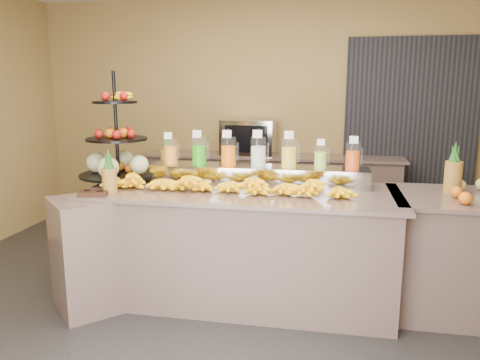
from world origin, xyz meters
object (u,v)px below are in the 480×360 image
(condiment_caddy, at_px, (94,193))
(right_fruit_pile, at_px, (479,188))
(pitcher_tray, at_px, (258,175))
(fruit_stand, at_px, (123,154))
(banana_heap, at_px, (220,183))
(oven_warmer, at_px, (249,137))

(condiment_caddy, relative_size, right_fruit_pile, 0.45)
(pitcher_tray, relative_size, right_fruit_pile, 3.91)
(fruit_stand, bearing_deg, banana_heap, -19.71)
(right_fruit_pile, height_order, oven_warmer, oven_warmer)
(fruit_stand, xyz_separation_m, oven_warmer, (0.82, 1.78, -0.03))
(fruit_stand, xyz_separation_m, condiment_caddy, (0.01, -0.56, -0.22))
(condiment_caddy, xyz_separation_m, right_fruit_pile, (2.87, 0.43, 0.06))
(pitcher_tray, relative_size, oven_warmer, 2.93)
(fruit_stand, distance_m, condiment_caddy, 0.60)
(banana_heap, xyz_separation_m, oven_warmer, (-0.11, 2.01, 0.14))
(oven_warmer, bearing_deg, fruit_stand, -112.22)
(pitcher_tray, relative_size, fruit_stand, 1.95)
(banana_heap, xyz_separation_m, right_fruit_pile, (1.95, 0.11, 0.01))
(banana_heap, height_order, right_fruit_pile, right_fruit_pile)
(right_fruit_pile, bearing_deg, condiment_caddy, -171.48)
(pitcher_tray, height_order, banana_heap, banana_heap)
(banana_heap, relative_size, oven_warmer, 3.24)
(condiment_caddy, xyz_separation_m, oven_warmer, (0.81, 2.34, 0.19))
(fruit_stand, relative_size, condiment_caddy, 4.42)
(banana_heap, distance_m, condiment_caddy, 0.98)
(banana_heap, bearing_deg, pitcher_tray, 53.21)
(fruit_stand, bearing_deg, right_fruit_pile, -8.15)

